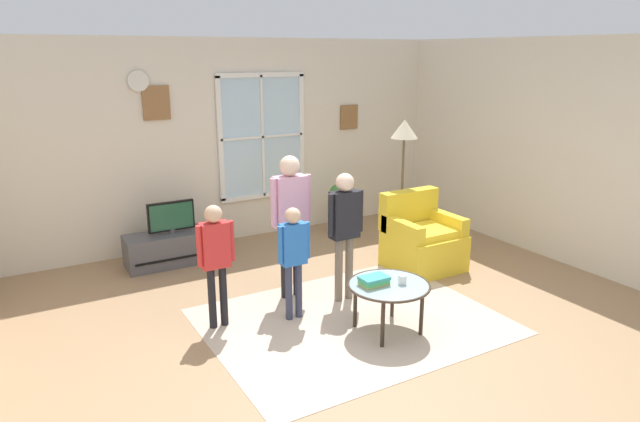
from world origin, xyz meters
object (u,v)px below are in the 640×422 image
(floor_lamp, at_px, (404,143))
(cup, at_px, (402,280))
(potted_plant_by_window, at_px, (340,209))
(television, at_px, (171,217))
(person_black_shirt, at_px, (345,222))
(coffee_table, at_px, (389,287))
(book_stack, at_px, (374,281))
(armchair, at_px, (422,241))
(person_red_shirt, at_px, (215,252))
(person_blue_shirt, at_px, (293,250))
(person_pink_shirt, at_px, (290,210))
(tv_stand, at_px, (173,248))
(remote_near_books, at_px, (378,277))

(floor_lamp, bearing_deg, cup, -127.53)
(potted_plant_by_window, bearing_deg, television, -179.38)
(cup, bearing_deg, floor_lamp, 52.47)
(person_black_shirt, bearing_deg, potted_plant_by_window, 59.02)
(coffee_table, bearing_deg, book_stack, 158.25)
(armchair, relative_size, person_red_shirt, 0.76)
(person_red_shirt, xyz_separation_m, potted_plant_by_window, (2.44, 1.82, -0.38))
(person_blue_shirt, xyz_separation_m, person_pink_shirt, (0.21, 0.46, 0.24))
(cup, bearing_deg, person_pink_shirt, 113.64)
(armchair, xyz_separation_m, book_stack, (-1.40, -1.03, 0.17))
(coffee_table, height_order, person_red_shirt, person_red_shirt)
(television, distance_m, cup, 2.98)
(person_red_shirt, bearing_deg, person_blue_shirt, -16.52)
(cup, bearing_deg, person_black_shirt, 96.03)
(tv_stand, height_order, coffee_table, coffee_table)
(armchair, xyz_separation_m, floor_lamp, (0.09, 0.52, 1.06))
(cup, bearing_deg, person_red_shirt, 147.13)
(floor_lamp, bearing_deg, coffee_table, -130.75)
(remote_near_books, bearing_deg, person_blue_shirt, 141.93)
(television, bearing_deg, remote_near_books, -64.34)
(television, relative_size, remote_near_books, 3.87)
(person_pink_shirt, bearing_deg, armchair, -1.00)
(television, bearing_deg, armchair, -32.33)
(armchair, bearing_deg, television, 147.67)
(coffee_table, bearing_deg, remote_near_books, 89.28)
(armchair, distance_m, person_red_shirt, 2.60)
(person_red_shirt, distance_m, person_black_shirt, 1.31)
(potted_plant_by_window, bearing_deg, person_blue_shirt, -131.26)
(coffee_table, height_order, book_stack, book_stack)
(tv_stand, relative_size, person_blue_shirt, 1.01)
(coffee_table, height_order, person_pink_shirt, person_pink_shirt)
(coffee_table, relative_size, person_blue_shirt, 0.68)
(remote_near_books, bearing_deg, television, 115.66)
(person_red_shirt, bearing_deg, television, 86.85)
(person_red_shirt, distance_m, floor_lamp, 2.84)
(armchair, xyz_separation_m, person_red_shirt, (-2.56, -0.23, 0.40))
(television, xyz_separation_m, person_black_shirt, (1.20, -1.87, 0.24))
(armchair, distance_m, person_pink_shirt, 1.78)
(television, distance_m, person_blue_shirt, 2.07)
(television, relative_size, person_blue_shirt, 0.50)
(cup, relative_size, person_blue_shirt, 0.08)
(remote_near_books, bearing_deg, person_black_shirt, 88.24)
(book_stack, relative_size, person_pink_shirt, 0.17)
(cup, xyz_separation_m, remote_near_books, (-0.11, 0.22, -0.03))
(armchair, bearing_deg, cup, -135.98)
(coffee_table, bearing_deg, cup, -26.57)
(armchair, relative_size, coffee_table, 1.18)
(tv_stand, bearing_deg, person_black_shirt, -57.20)
(armchair, bearing_deg, coffee_table, -139.87)
(coffee_table, relative_size, person_black_shirt, 0.57)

